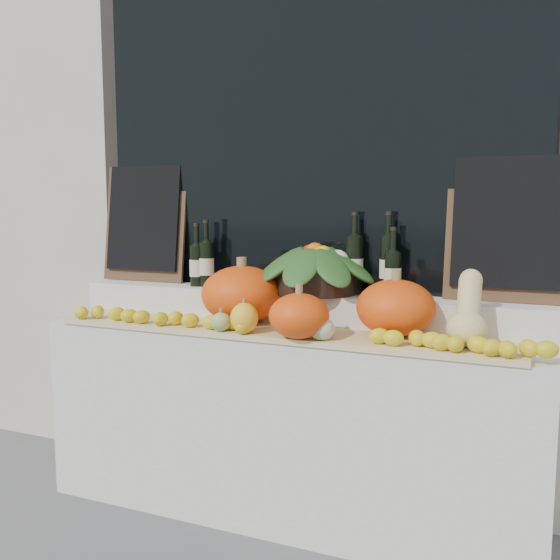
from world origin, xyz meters
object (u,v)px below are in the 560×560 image
object	(u,v)px
wine_bottle_tall	(354,264)
produce_bowl	(315,268)
pumpkin_left	(242,294)
butternut_squash	(468,315)
pumpkin_right	(396,308)

from	to	relation	value
wine_bottle_tall	produce_bowl	bearing A→B (deg)	-165.73
pumpkin_left	wine_bottle_tall	xyz separation A→B (m)	(0.48, 0.21, 0.14)
produce_bowl	wine_bottle_tall	xyz separation A→B (m)	(0.18, 0.04, 0.02)
pumpkin_left	produce_bowl	world-z (taller)	produce_bowl
pumpkin_left	wine_bottle_tall	distance (m)	0.54
butternut_squash	pumpkin_left	bearing A→B (deg)	175.33
pumpkin_right	wine_bottle_tall	distance (m)	0.36
butternut_squash	produce_bowl	world-z (taller)	produce_bowl
pumpkin_left	pumpkin_right	world-z (taller)	pumpkin_left
pumpkin_right	pumpkin_left	bearing A→B (deg)	179.34
pumpkin_right	produce_bowl	size ratio (longest dim) A/B	0.54
pumpkin_right	wine_bottle_tall	world-z (taller)	wine_bottle_tall
pumpkin_right	wine_bottle_tall	bearing A→B (deg)	138.69
pumpkin_left	butternut_squash	bearing A→B (deg)	-4.67
pumpkin_right	butternut_squash	xyz separation A→B (m)	(0.30, -0.08, 0.00)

